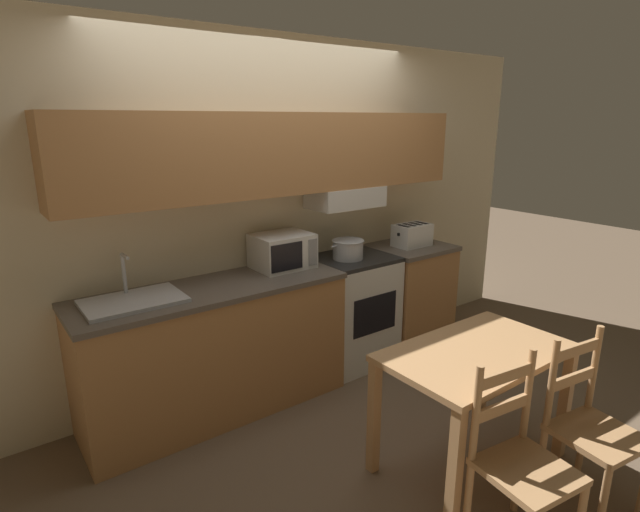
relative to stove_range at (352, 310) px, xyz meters
name	(u,v)px	position (x,y,z in m)	size (l,w,h in m)	color
ground_plane	(276,367)	(-0.57, 0.27, -0.45)	(16.00, 16.00, 0.00)	brown
wall_back	(278,188)	(-0.56, 0.21, 1.02)	(5.46, 0.38, 2.55)	beige
lower_counter_main	(216,349)	(-1.21, -0.01, 0.00)	(1.80, 0.59, 0.90)	#B27A47
lower_counter_right_stub	(408,294)	(0.64, -0.01, 0.00)	(0.66, 0.59, 0.90)	#B27A47
stove_range	(352,310)	(0.00, 0.00, 0.00)	(0.61, 0.55, 0.90)	silver
cooking_pot	(348,249)	(-0.07, -0.01, 0.53)	(0.33, 0.25, 0.15)	#B7BABF
microwave	(282,251)	(-0.60, 0.09, 0.58)	(0.41, 0.34, 0.25)	silver
toaster	(412,235)	(0.63, -0.03, 0.55)	(0.33, 0.20, 0.19)	silver
sink_basin	(133,300)	(-1.72, -0.01, 0.47)	(0.57, 0.38, 0.28)	#B7BABF
dining_table	(475,368)	(-0.28, -1.40, 0.16)	(1.07, 0.64, 0.72)	tan
chair_left_of_table	(521,464)	(-0.58, -1.89, -0.02)	(0.43, 0.43, 0.91)	tan
chair_right_of_table	(591,428)	(-0.04, -1.95, -0.02)	(0.43, 0.43, 0.91)	tan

